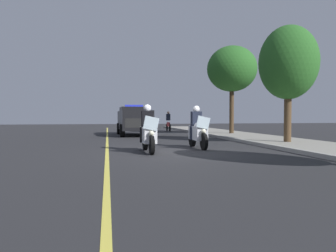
% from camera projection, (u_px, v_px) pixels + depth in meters
% --- Properties ---
extents(ground_plane, '(80.00, 80.00, 0.00)m').
position_uv_depth(ground_plane, '(174.00, 152.00, 11.13)').
color(ground_plane, '#28282B').
extents(curb_strip, '(48.00, 0.24, 0.15)m').
position_uv_depth(curb_strip, '(278.00, 148.00, 11.93)').
color(curb_strip, '#9E9B93').
rests_on(curb_strip, ground).
extents(sidewalk_strip, '(48.00, 3.60, 0.10)m').
position_uv_depth(sidewalk_strip, '(322.00, 147.00, 12.30)').
color(sidewalk_strip, gray).
rests_on(sidewalk_strip, ground).
extents(lane_stripe_center, '(48.00, 0.12, 0.01)m').
position_uv_depth(lane_stripe_center, '(107.00, 153.00, 10.68)').
color(lane_stripe_center, '#E0D14C').
rests_on(lane_stripe_center, ground).
extents(police_motorcycle_lead_left, '(2.14, 0.57, 1.72)m').
position_uv_depth(police_motorcycle_lead_left, '(148.00, 133.00, 11.04)').
color(police_motorcycle_lead_left, black).
rests_on(police_motorcycle_lead_left, ground).
extents(police_motorcycle_lead_right, '(2.14, 0.57, 1.72)m').
position_uv_depth(police_motorcycle_lead_right, '(198.00, 131.00, 12.39)').
color(police_motorcycle_lead_right, black).
rests_on(police_motorcycle_lead_right, ground).
extents(police_suv, '(4.95, 2.18, 2.05)m').
position_uv_depth(police_suv, '(134.00, 119.00, 20.67)').
color(police_suv, black).
rests_on(police_suv, ground).
extents(cyclist_background, '(1.76, 0.33, 1.69)m').
position_uv_depth(cyclist_background, '(168.00, 121.00, 26.12)').
color(cyclist_background, black).
rests_on(cyclist_background, ground).
extents(tree_mid_block, '(2.68, 2.68, 5.37)m').
position_uv_depth(tree_mid_block, '(288.00, 63.00, 14.24)').
color(tree_mid_block, '#4C3823').
rests_on(tree_mid_block, sidewalk_strip).
extents(tree_far_back, '(3.43, 3.43, 6.05)m').
position_uv_depth(tree_far_back, '(232.00, 69.00, 21.37)').
color(tree_far_back, '#42301E').
rests_on(tree_far_back, sidewalk_strip).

